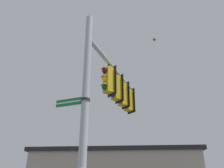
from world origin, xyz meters
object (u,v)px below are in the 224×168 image
(traffic_light_arm_end, at_px, (128,100))
(bird_flying, at_px, (154,40))
(traffic_light_mid_outer, at_px, (122,94))
(traffic_light_nearest_pole, at_px, (108,80))
(street_name_sign, at_px, (77,101))
(traffic_light_mid_inner, at_px, (116,88))

(traffic_light_arm_end, relative_size, bird_flying, 3.91)
(traffic_light_arm_end, bearing_deg, traffic_light_mid_outer, 121.54)
(traffic_light_nearest_pole, distance_m, traffic_light_arm_end, 2.51)
(traffic_light_mid_outer, height_order, street_name_sign, traffic_light_mid_outer)
(traffic_light_mid_inner, xyz_separation_m, street_name_sign, (-1.11, 2.36, -1.41))
(traffic_light_arm_end, xyz_separation_m, bird_flying, (-0.49, -1.74, 3.99))
(traffic_light_mid_inner, height_order, traffic_light_arm_end, same)
(traffic_light_mid_outer, distance_m, street_name_sign, 3.72)
(traffic_light_nearest_pole, relative_size, street_name_sign, 1.29)
(bird_flying, bearing_deg, traffic_light_arm_end, 74.40)
(traffic_light_mid_inner, height_order, bird_flying, bird_flying)
(traffic_light_mid_inner, xyz_separation_m, traffic_light_mid_outer, (0.44, -0.71, 0.00))
(traffic_light_mid_outer, xyz_separation_m, street_name_sign, (-1.55, 3.07, -1.41))
(traffic_light_mid_inner, bearing_deg, traffic_light_mid_outer, -58.46)
(street_name_sign, distance_m, bird_flying, 7.87)
(traffic_light_mid_inner, height_order, traffic_light_mid_outer, same)
(traffic_light_nearest_pole, distance_m, street_name_sign, 2.27)
(traffic_light_arm_end, distance_m, bird_flying, 4.38)
(traffic_light_mid_inner, distance_m, traffic_light_mid_outer, 0.84)
(traffic_light_nearest_pole, height_order, traffic_light_arm_end, same)
(traffic_light_mid_inner, relative_size, bird_flying, 3.91)
(traffic_light_nearest_pole, height_order, traffic_light_mid_inner, same)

